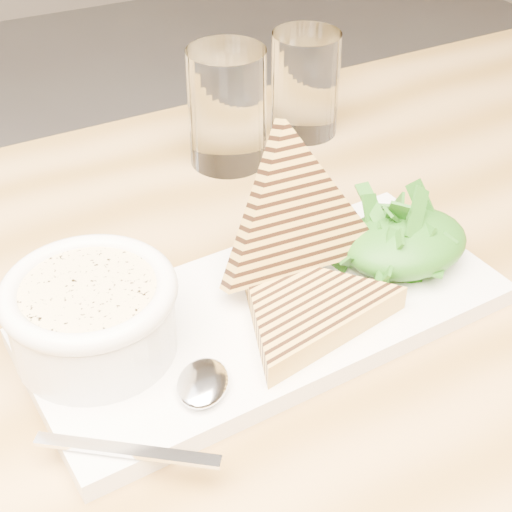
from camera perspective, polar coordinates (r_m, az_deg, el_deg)
name	(u,v)px	position (r m, az deg, el deg)	size (l,w,h in m)	color
table_top	(311,371)	(0.59, 4.00, -8.36)	(1.23, 0.82, 0.04)	#AD844A
table_leg_br	(495,285)	(1.32, 16.99, -2.05)	(0.06, 0.06, 0.72)	#AD844A
platter	(268,315)	(0.59, 0.87, -4.35)	(0.35, 0.16, 0.02)	white
soup_bowl	(94,324)	(0.55, -11.73, -4.85)	(0.11, 0.11, 0.04)	white
soup	(89,293)	(0.53, -12.09, -2.65)	(0.09, 0.09, 0.01)	beige
bowl_rim	(88,291)	(0.53, -12.11, -2.49)	(0.12, 0.12, 0.01)	white
sandwich_flat	(305,308)	(0.57, 3.56, -3.81)	(0.15, 0.15, 0.02)	gold
sandwich_lean	(296,220)	(0.59, 2.93, 2.63)	(0.15, 0.15, 0.08)	gold
salad_base	(405,242)	(0.62, 10.76, 0.99)	(0.10, 0.08, 0.04)	#14450F
arugula_pile	(406,235)	(0.62, 10.84, 1.52)	(0.11, 0.10, 0.05)	#2E701B
spoon_bowl	(203,383)	(0.52, -3.88, -9.19)	(0.03, 0.05, 0.01)	silver
spoon_handle	(127,450)	(0.49, -9.35, -13.77)	(0.11, 0.01, 0.00)	silver
glass_near	(227,108)	(0.77, -2.10, 10.74)	(0.08, 0.08, 0.12)	white
glass_far	(305,84)	(0.83, 3.59, 12.39)	(0.07, 0.07, 0.11)	white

